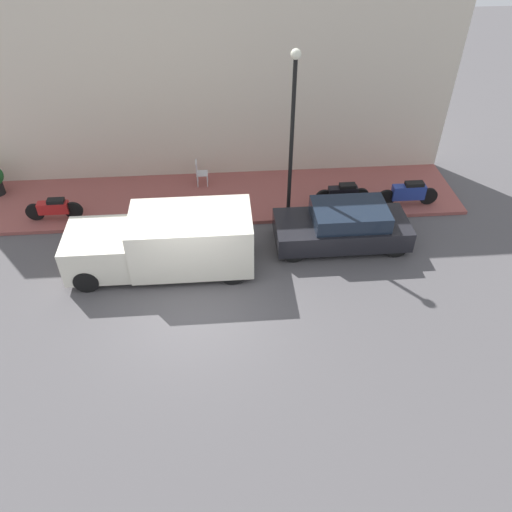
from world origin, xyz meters
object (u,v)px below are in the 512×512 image
(motorcycle_red, at_px, (54,208))
(streetlamp, at_px, (292,124))
(motorcycle_blue, at_px, (408,193))
(parked_car, at_px, (343,226))
(motorcycle_black, at_px, (343,194))
(delivery_van, at_px, (164,242))
(cafe_chair, at_px, (200,172))

(motorcycle_red, xyz_separation_m, streetlamp, (-0.40, -7.51, 2.79))
(motorcycle_red, bearing_deg, motorcycle_blue, -90.43)
(parked_car, xyz_separation_m, motorcycle_blue, (1.73, -2.58, -0.05))
(motorcycle_blue, bearing_deg, motorcycle_red, 89.57)
(parked_car, distance_m, streetlamp, 3.38)
(parked_car, height_order, motorcycle_black, parked_car)
(motorcycle_black, height_order, streetlamp, streetlamp)
(parked_car, relative_size, delivery_van, 0.77)
(motorcycle_blue, bearing_deg, streetlamp, 94.47)
(streetlamp, relative_size, cafe_chair, 5.76)
(parked_car, xyz_separation_m, motorcycle_red, (1.82, 8.99, -0.11))
(streetlamp, distance_m, cafe_chair, 4.47)
(parked_car, relative_size, motorcycle_red, 2.23)
(motorcycle_blue, relative_size, streetlamp, 0.39)
(motorcycle_red, xyz_separation_m, cafe_chair, (1.75, -4.65, 0.11))
(motorcycle_blue, bearing_deg, cafe_chair, 75.15)
(delivery_van, xyz_separation_m, motorcycle_blue, (2.44, -7.87, -0.32))
(parked_car, bearing_deg, motorcycle_red, 78.56)
(motorcycle_blue, bearing_deg, motorcycle_black, 85.34)
(motorcycle_blue, distance_m, cafe_chair, 7.16)
(motorcycle_blue, distance_m, motorcycle_red, 11.57)
(motorcycle_red, relative_size, cafe_chair, 1.95)
(delivery_van, distance_m, streetlamp, 4.99)
(parked_car, bearing_deg, delivery_van, 97.63)
(delivery_van, bearing_deg, streetlamp, -60.89)
(delivery_van, relative_size, motorcycle_black, 2.84)
(delivery_van, bearing_deg, cafe_chair, -12.53)
(motorcycle_black, bearing_deg, delivery_van, 114.64)
(motorcycle_blue, xyz_separation_m, motorcycle_black, (0.18, 2.16, -0.04))
(delivery_van, xyz_separation_m, motorcycle_red, (2.53, 3.70, -0.38))
(parked_car, distance_m, cafe_chair, 5.62)
(delivery_van, distance_m, cafe_chair, 4.39)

